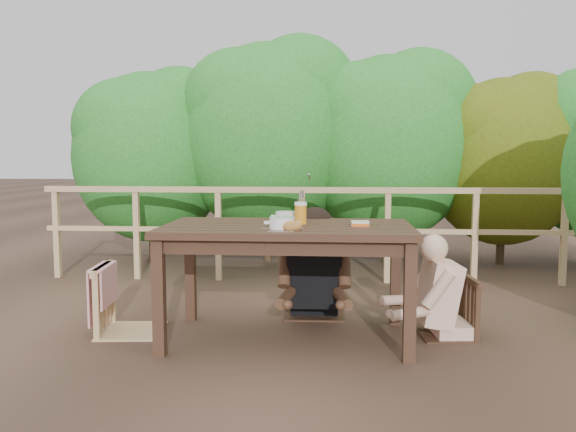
# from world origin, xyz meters

# --- Properties ---
(ground) EXTENTS (60.00, 60.00, 0.00)m
(ground) POSITION_xyz_m (0.00, 0.00, 0.00)
(ground) COLOR brown
(ground) RESTS_ON ground
(table) EXTENTS (1.78, 1.00, 0.82)m
(table) POSITION_xyz_m (0.00, 0.00, 0.41)
(table) COLOR #342015
(table) RESTS_ON ground
(chair_left) EXTENTS (0.53, 0.53, 0.97)m
(chair_left) POSITION_xyz_m (-1.19, 0.07, 0.49)
(chair_left) COLOR tan
(chair_left) RESTS_ON ground
(chair_far) EXTENTS (0.52, 0.52, 1.01)m
(chair_far) POSITION_xyz_m (0.17, 0.68, 0.51)
(chair_far) COLOR #342015
(chair_far) RESTS_ON ground
(chair_right) EXTENTS (0.45, 0.45, 0.83)m
(chair_right) POSITION_xyz_m (1.17, 0.17, 0.41)
(chair_right) COLOR #342015
(chair_right) RESTS_ON ground
(woman) EXTENTS (0.59, 0.71, 1.40)m
(woman) POSITION_xyz_m (0.17, 0.70, 0.70)
(woman) COLOR black
(woman) RESTS_ON ground
(diner_right) EXTENTS (0.67, 0.56, 1.25)m
(diner_right) POSITION_xyz_m (1.20, 0.17, 0.63)
(diner_right) COLOR beige
(diner_right) RESTS_ON ground
(railing) EXTENTS (5.60, 0.10, 1.01)m
(railing) POSITION_xyz_m (0.00, 2.00, 0.51)
(railing) COLOR tan
(railing) RESTS_ON ground
(hedge_row) EXTENTS (6.60, 1.60, 3.80)m
(hedge_row) POSITION_xyz_m (0.40, 3.20, 1.90)
(hedge_row) COLOR #256D23
(hedge_row) RESTS_ON ground
(soup_near) EXTENTS (0.29, 0.29, 0.10)m
(soup_near) POSITION_xyz_m (-0.02, -0.23, 0.87)
(soup_near) COLOR silver
(soup_near) RESTS_ON table
(soup_far) EXTENTS (0.28, 0.28, 0.09)m
(soup_far) POSITION_xyz_m (-0.03, 0.22, 0.87)
(soup_far) COLOR white
(soup_far) RESTS_ON table
(bread_roll) EXTENTS (0.13, 0.10, 0.08)m
(bread_roll) POSITION_xyz_m (0.06, -0.30, 0.86)
(bread_roll) COLOR #A6672C
(bread_roll) RESTS_ON table
(beer_glass) EXTENTS (0.09, 0.09, 0.18)m
(beer_glass) POSITION_xyz_m (0.09, 0.07, 0.91)
(beer_glass) COLOR orange
(beer_glass) RESTS_ON table
(bottle) EXTENTS (0.06, 0.06, 0.26)m
(bottle) POSITION_xyz_m (0.10, 0.08, 0.95)
(bottle) COLOR white
(bottle) RESTS_ON table
(butter_tub) EXTENTS (0.13, 0.10, 0.05)m
(butter_tub) POSITION_xyz_m (0.52, -0.04, 0.85)
(butter_tub) COLOR white
(butter_tub) RESTS_ON table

